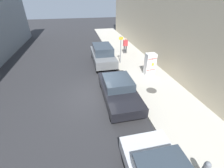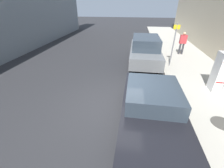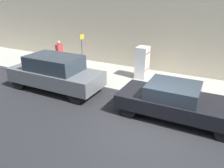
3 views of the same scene
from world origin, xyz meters
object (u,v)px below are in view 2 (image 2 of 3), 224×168
(parked_suv_gray, at_px, (145,50))
(street_sign_post, at_px, (174,43))
(parked_sedan_dark, at_px, (152,107))
(discarded_refrigerator, at_px, (224,73))
(pedestrian_walking_far, at_px, (183,42))

(parked_suv_gray, bearing_deg, street_sign_post, 159.84)
(street_sign_post, xyz_separation_m, parked_sedan_dark, (1.59, 5.36, -0.84))
(discarded_refrigerator, relative_size, street_sign_post, 0.69)
(parked_sedan_dark, bearing_deg, street_sign_post, -106.48)
(street_sign_post, bearing_deg, parked_suv_gray, -20.16)
(pedestrian_walking_far, height_order, parked_sedan_dark, pedestrian_walking_far)
(street_sign_post, relative_size, parked_sedan_dark, 0.55)
(discarded_refrigerator, distance_m, street_sign_post, 3.29)
(street_sign_post, distance_m, pedestrian_walking_far, 2.97)
(discarded_refrigerator, relative_size, parked_suv_gray, 0.37)
(street_sign_post, height_order, parked_sedan_dark, street_sign_post)
(street_sign_post, xyz_separation_m, parked_suv_gray, (1.59, -0.58, -0.64))
(parked_suv_gray, xyz_separation_m, parked_sedan_dark, (0.00, 5.94, -0.20))
(street_sign_post, distance_m, parked_sedan_dark, 5.65)
(discarded_refrigerator, xyz_separation_m, pedestrian_walking_far, (0.39, -5.44, 0.08))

